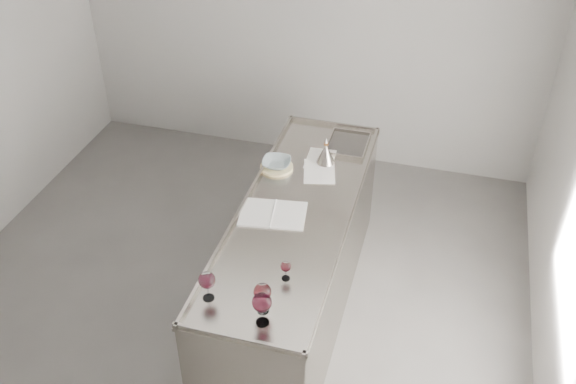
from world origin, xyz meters
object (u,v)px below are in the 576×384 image
(notebook, at_px, (273,214))
(ceramic_bowl, at_px, (277,163))
(wine_glass_right, at_px, (262,303))
(wine_glass_small, at_px, (286,267))
(wine_glass_middle, at_px, (262,293))
(counter, at_px, (296,261))
(wine_funnel, at_px, (326,155))
(wine_glass_left, at_px, (207,281))

(notebook, height_order, ceramic_bowl, ceramic_bowl)
(wine_glass_right, bearing_deg, wine_glass_small, 85.47)
(wine_glass_middle, bearing_deg, counter, 93.55)
(wine_glass_right, distance_m, notebook, 0.98)
(wine_funnel, bearing_deg, wine_glass_middle, -90.08)
(wine_glass_middle, height_order, wine_funnel, wine_funnel)
(wine_glass_middle, relative_size, wine_glass_right, 0.92)
(wine_glass_small, height_order, wine_funnel, wine_funnel)
(counter, bearing_deg, wine_funnel, 84.53)
(wine_glass_small, distance_m, wine_funnel, 1.29)
(wine_glass_left, bearing_deg, ceramic_bowl, 90.00)
(wine_glass_small, bearing_deg, wine_glass_left, -144.48)
(wine_glass_left, height_order, wine_glass_middle, wine_glass_middle)
(counter, distance_m, notebook, 0.50)
(wine_glass_small, xyz_separation_m, wine_funnel, (-0.05, 1.29, -0.03))
(wine_glass_left, bearing_deg, wine_glass_small, 35.52)
(counter, relative_size, wine_funnel, 11.21)
(counter, distance_m, wine_glass_right, 1.21)
(wine_glass_left, height_order, wine_glass_right, wine_glass_right)
(notebook, bearing_deg, wine_glass_small, -74.60)
(wine_funnel, bearing_deg, wine_glass_left, -102.09)
(wine_glass_left, xyz_separation_m, wine_glass_middle, (0.33, -0.01, 0.00))
(wine_glass_left, xyz_separation_m, ceramic_bowl, (0.00, 1.39, -0.09))
(counter, distance_m, wine_glass_small, 0.87)
(wine_glass_right, height_order, notebook, wine_glass_right)
(wine_glass_left, distance_m, wine_glass_middle, 0.33)
(counter, height_order, notebook, counter)
(counter, height_order, wine_glass_small, wine_glass_small)
(wine_funnel, bearing_deg, counter, -95.47)
(wine_glass_small, bearing_deg, ceramic_bowl, 109.12)
(counter, bearing_deg, wine_glass_left, -106.41)
(wine_glass_middle, bearing_deg, wine_glass_small, 79.34)
(wine_glass_small, height_order, notebook, wine_glass_small)
(wine_glass_small, height_order, ceramic_bowl, wine_glass_small)
(wine_glass_left, distance_m, notebook, 0.87)
(counter, relative_size, wine_glass_small, 18.44)
(ceramic_bowl, height_order, wine_funnel, wine_funnel)
(wine_glass_small, bearing_deg, wine_glass_middle, -100.66)
(counter, xyz_separation_m, notebook, (-0.14, -0.09, 0.47))
(wine_glass_middle, relative_size, wine_funnel, 0.92)
(counter, distance_m, wine_glass_left, 1.15)
(wine_glass_left, height_order, notebook, wine_glass_left)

